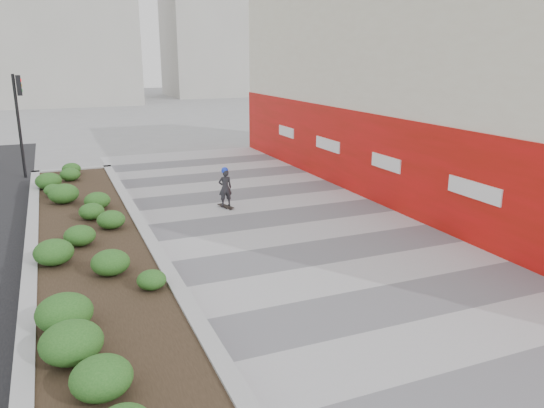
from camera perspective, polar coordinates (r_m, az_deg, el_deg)
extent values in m
plane|color=gray|center=(10.10, 19.07, -14.24)|extent=(160.00, 160.00, 0.00)
cube|color=#A8A8AD|center=(12.22, 9.72, -8.16)|extent=(8.00, 36.00, 0.01)
cube|color=beige|center=(20.23, 18.24, 12.38)|extent=(6.00, 24.00, 8.00)
cube|color=red|center=(18.73, 10.62, 4.96)|extent=(0.12, 24.00, 3.00)
cube|color=#9E9EA0|center=(22.70, -20.63, 2.92)|extent=(3.00, 0.30, 0.55)
cube|color=#9E9EA0|center=(14.16, -24.36, -4.82)|extent=(0.30, 18.00, 0.55)
cube|color=#9E9EA0|center=(14.28, -13.51, -3.65)|extent=(0.30, 18.00, 0.55)
cube|color=#2D2116|center=(14.17, -18.90, -4.35)|extent=(2.40, 17.40, 0.50)
cylinder|color=black|center=(24.06, -25.54, 7.49)|extent=(0.12, 0.12, 4.20)
cube|color=black|center=(23.92, -25.57, 11.44)|extent=(0.18, 0.28, 0.80)
cube|color=#ADAAA3|center=(61.59, -22.90, 19.27)|extent=(16.00, 12.00, 20.00)
cylinder|color=#595654|center=(12.48, 11.68, -7.76)|extent=(0.44, 0.44, 0.01)
cube|color=black|center=(17.70, -5.01, -0.22)|extent=(0.40, 0.75, 0.02)
imported|color=#2B2B31|center=(17.54, -5.06, 1.75)|extent=(0.46, 0.31, 1.24)
sphere|color=#1C3CF2|center=(17.41, -5.10, 3.60)|extent=(0.23, 0.23, 0.23)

